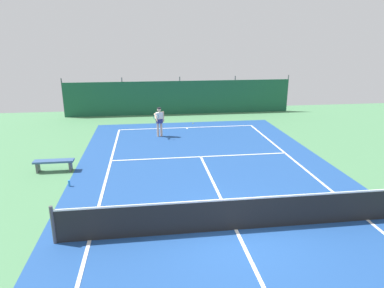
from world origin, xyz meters
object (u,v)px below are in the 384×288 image
object	(u,v)px
tennis_ball_near_player	(193,123)
water_bottle	(69,183)
tennis_net	(236,214)
tennis_player	(159,120)
courtside_bench	(54,163)
parked_car	(142,98)

from	to	relation	value
tennis_ball_near_player	water_bottle	size ratio (longest dim) A/B	0.28
tennis_net	tennis_player	size ratio (longest dim) A/B	6.17
tennis_net	tennis_ball_near_player	world-z (taller)	tennis_net
tennis_player	courtside_bench	distance (m)	6.60
parked_car	water_bottle	distance (m)	14.83
courtside_bench	water_bottle	bearing A→B (deg)	-61.06
water_bottle	tennis_player	bearing A→B (deg)	60.19
parked_car	courtside_bench	distance (m)	13.41
tennis_ball_near_player	tennis_player	bearing A→B (deg)	-129.95
water_bottle	tennis_net	bearing A→B (deg)	-35.09
tennis_net	water_bottle	distance (m)	6.61
tennis_ball_near_player	parked_car	xyz separation A→B (m)	(-3.30, 5.50, 0.81)
parked_car	water_bottle	world-z (taller)	parked_car
parked_car	tennis_ball_near_player	bearing A→B (deg)	-55.23
tennis_net	tennis_ball_near_player	distance (m)	12.89
tennis_net	parked_car	distance (m)	18.59
tennis_player	parked_car	size ratio (longest dim) A/B	0.38
parked_car	courtside_bench	world-z (taller)	parked_car
tennis_ball_near_player	courtside_bench	size ratio (longest dim) A/B	0.04
tennis_ball_near_player	parked_car	distance (m)	6.47
tennis_ball_near_player	parked_car	bearing A→B (deg)	120.96
tennis_ball_near_player	courtside_bench	distance (m)	10.10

